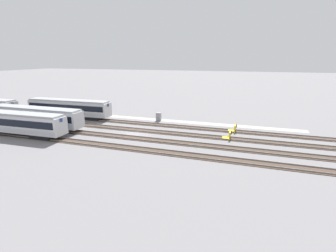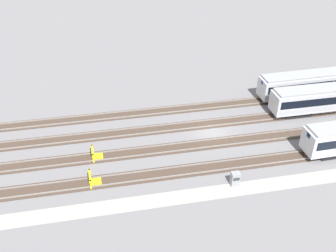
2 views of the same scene
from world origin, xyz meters
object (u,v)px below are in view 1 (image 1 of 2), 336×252
object	(u,v)px
subway_car_front_row_left_inner	(14,123)
electrical_cabinet	(159,117)
bumper_stop_near_inner_track	(228,136)
bumper_stop_nearest_track	(234,129)
subway_car_front_row_centre	(69,108)
subway_car_back_row_leftmost	(35,117)

from	to	relation	value
subway_car_front_row_left_inner	electrical_cabinet	xyz separation A→B (m)	(-18.32, -16.25, -1.24)
bumper_stop_near_inner_track	electrical_cabinet	distance (m)	15.99
subway_car_front_row_left_inner	bumper_stop_nearest_track	xyz separation A→B (m)	(-32.84, -13.06, -1.53)
subway_car_front_row_centre	electrical_cabinet	distance (m)	18.63
subway_car_front_row_centre	bumper_stop_near_inner_track	distance (m)	32.75
subway_car_front_row_left_inner	bumper_stop_nearest_track	world-z (taller)	subway_car_front_row_left_inner
subway_car_front_row_left_inner	electrical_cabinet	world-z (taller)	subway_car_front_row_left_inner
subway_car_front_row_centre	bumper_stop_near_inner_track	bearing A→B (deg)	172.28
subway_car_front_row_centre	subway_car_front_row_left_inner	bearing A→B (deg)	90.00
subway_car_front_row_centre	electrical_cabinet	xyz separation A→B (m)	(-18.32, -3.13, -1.24)
subway_car_back_row_leftmost	bumper_stop_nearest_track	distance (m)	34.01
bumper_stop_nearest_track	bumper_stop_near_inner_track	size ratio (longest dim) A/B	1.00
subway_car_back_row_leftmost	bumper_stop_nearest_track	xyz separation A→B (m)	(-32.84, -8.70, -1.53)
subway_car_front_row_left_inner	bumper_stop_near_inner_track	distance (m)	33.61
bumper_stop_nearest_track	bumper_stop_near_inner_track	distance (m)	4.36
bumper_stop_near_inner_track	subway_car_front_row_left_inner	bearing A→B (deg)	15.05
subway_car_front_row_left_inner	subway_car_back_row_leftmost	size ratio (longest dim) A/B	1.00
subway_car_back_row_leftmost	electrical_cabinet	bearing A→B (deg)	-147.01
electrical_cabinet	subway_car_front_row_centre	bearing A→B (deg)	9.71
bumper_stop_near_inner_track	electrical_cabinet	xyz separation A→B (m)	(14.10, -7.53, 0.29)
subway_car_back_row_leftmost	electrical_cabinet	world-z (taller)	subway_car_back_row_leftmost
subway_car_back_row_leftmost	bumper_stop_near_inner_track	distance (m)	32.75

